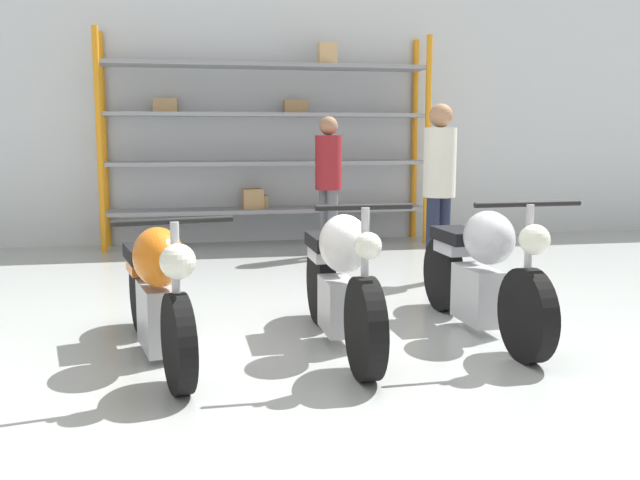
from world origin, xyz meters
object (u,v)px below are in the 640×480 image
(motorcycle_silver, at_px, (481,270))
(person_browsing, at_px, (439,178))
(shelving_rack, at_px, (267,139))
(motorcycle_white, at_px, (340,280))
(motorcycle_orange, at_px, (157,289))
(person_near_rack, at_px, (328,175))

(motorcycle_silver, xyz_separation_m, person_browsing, (0.34, 1.83, 0.57))
(shelving_rack, relative_size, person_browsing, 2.45)
(motorcycle_white, bearing_deg, motorcycle_orange, -89.26)
(shelving_rack, distance_m, motorcycle_silver, 4.87)
(motorcycle_orange, xyz_separation_m, person_browsing, (2.69, 2.00, 0.59))
(shelving_rack, bearing_deg, motorcycle_silver, -77.67)
(motorcycle_orange, height_order, person_browsing, person_browsing)
(motorcycle_white, bearing_deg, motorcycle_silver, 97.41)
(motorcycle_white, xyz_separation_m, motorcycle_silver, (1.10, 0.15, 0.00))
(motorcycle_white, bearing_deg, person_browsing, 143.62)
(person_browsing, bearing_deg, motorcycle_orange, 94.67)
(person_near_rack, bearing_deg, shelving_rack, -83.48)
(shelving_rack, distance_m, person_browsing, 3.17)
(motorcycle_silver, relative_size, person_near_rack, 1.21)
(motorcycle_orange, distance_m, person_near_rack, 4.20)
(shelving_rack, height_order, motorcycle_orange, shelving_rack)
(motorcycle_white, height_order, person_near_rack, person_near_rack)
(shelving_rack, relative_size, motorcycle_white, 2.18)
(motorcycle_white, xyz_separation_m, person_browsing, (1.45, 1.98, 0.57))
(shelving_rack, height_order, person_near_rack, shelving_rack)
(motorcycle_white, relative_size, person_near_rack, 1.18)
(shelving_rack, relative_size, motorcycle_orange, 2.17)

